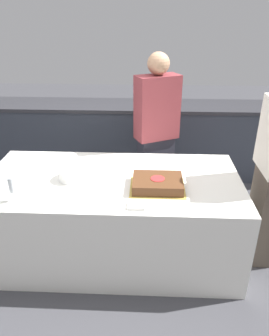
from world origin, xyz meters
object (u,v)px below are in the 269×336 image
(cake, at_px, (157,183))
(wine_glass, at_px, (12,186))
(person_cutting_cake, at_px, (156,135))
(plate_stack, at_px, (72,174))

(cake, xyz_separation_m, wine_glass, (-1.03, -0.24, 0.09))
(wine_glass, distance_m, person_cutting_cake, 1.52)
(cake, distance_m, wine_glass, 1.06)
(plate_stack, distance_m, person_cutting_cake, 1.03)
(cake, bearing_deg, plate_stack, 170.86)
(wine_glass, height_order, person_cutting_cake, person_cutting_cake)
(wine_glass, xyz_separation_m, person_cutting_cake, (1.03, 1.11, -0.02))
(plate_stack, relative_size, person_cutting_cake, 0.13)
(cake, relative_size, person_cutting_cake, 0.26)
(plate_stack, xyz_separation_m, person_cutting_cake, (0.69, 0.76, 0.07))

